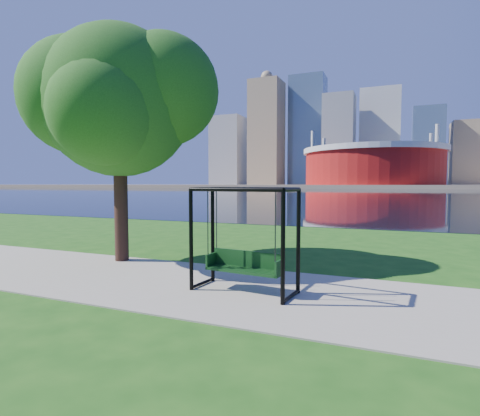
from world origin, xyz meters
The scene contains 8 objects.
ground centered at (0.00, 0.00, 0.00)m, with size 900.00×900.00×0.00m, color #1E5114.
path centered at (0.00, -0.50, 0.01)m, with size 120.00×4.00×0.03m, color #9E937F.
river centered at (0.00, 102.00, 0.01)m, with size 900.00×180.00×0.02m, color black.
far_bank centered at (0.00, 306.00, 1.00)m, with size 900.00×228.00×2.00m, color #937F60.
stadium centered at (-10.00, 235.00, 14.23)m, with size 83.00×83.00×32.00m.
skyline centered at (-4.27, 319.39, 35.89)m, with size 392.00×66.00×96.50m.
swing centered at (0.34, -0.57, 1.08)m, with size 2.25×1.15×2.22m.
park_tree centered at (-4.28, 1.07, 4.79)m, with size 5.55×5.01×6.89m.
Camera 1 is at (3.23, -7.79, 2.28)m, focal length 28.00 mm.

